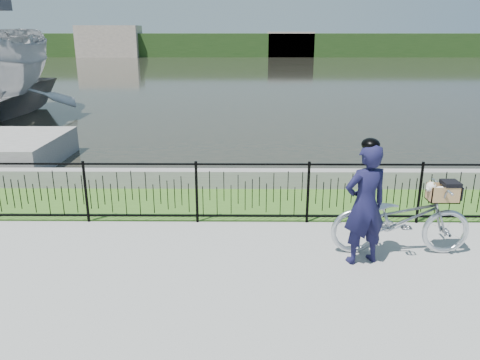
{
  "coord_description": "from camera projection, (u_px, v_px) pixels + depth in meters",
  "views": [
    {
      "loc": [
        -0.15,
        -6.32,
        3.34
      ],
      "look_at": [
        -0.22,
        1.0,
        1.0
      ],
      "focal_mm": 35.0,
      "sensor_mm": 36.0,
      "label": 1
    }
  ],
  "objects": [
    {
      "name": "ground",
      "position": [
        254.0,
        263.0,
        7.04
      ],
      "size": [
        120.0,
        120.0,
        0.0
      ],
      "primitive_type": "plane",
      "color": "gray",
      "rests_on": "ground"
    },
    {
      "name": "grass_strip",
      "position": [
        251.0,
        203.0,
        9.52
      ],
      "size": [
        60.0,
        2.0,
        0.01
      ],
      "primitive_type": "cube",
      "color": "#38621E",
      "rests_on": "ground"
    },
    {
      "name": "water",
      "position": [
        246.0,
        73.0,
        38.47
      ],
      "size": [
        120.0,
        120.0,
        0.0
      ],
      "primitive_type": "plane",
      "color": "black",
      "rests_on": "ground"
    },
    {
      "name": "quay_wall",
      "position": [
        251.0,
        179.0,
        10.41
      ],
      "size": [
        60.0,
        0.3,
        0.4
      ],
      "primitive_type": "cube",
      "color": "gray",
      "rests_on": "ground"
    },
    {
      "name": "fence",
      "position": [
        252.0,
        192.0,
        8.39
      ],
      "size": [
        14.0,
        0.06,
        1.15
      ],
      "primitive_type": null,
      "color": "black",
      "rests_on": "ground"
    },
    {
      "name": "far_treeline",
      "position": [
        245.0,
        45.0,
        63.73
      ],
      "size": [
        120.0,
        6.0,
        3.0
      ],
      "primitive_type": "cube",
      "color": "#254119",
      "rests_on": "ground"
    },
    {
      "name": "far_building_left",
      "position": [
        109.0,
        41.0,
        61.82
      ],
      "size": [
        8.0,
        4.0,
        4.0
      ],
      "primitive_type": "cube",
      "color": "#AA9888",
      "rests_on": "ground"
    },
    {
      "name": "far_building_right",
      "position": [
        290.0,
        44.0,
        62.22
      ],
      "size": [
        6.0,
        3.0,
        3.2
      ],
      "primitive_type": "cube",
      "color": "#AA9888",
      "rests_on": "ground"
    },
    {
      "name": "bicycle_rig",
      "position": [
        401.0,
        219.0,
        7.23
      ],
      "size": [
        2.14,
        0.75,
        1.2
      ],
      "color": "silver",
      "rests_on": "ground"
    },
    {
      "name": "cyclist",
      "position": [
        365.0,
        203.0,
        6.82
      ],
      "size": [
        0.77,
        0.61,
        1.9
      ],
      "color": "#131233",
      "rests_on": "ground"
    }
  ]
}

